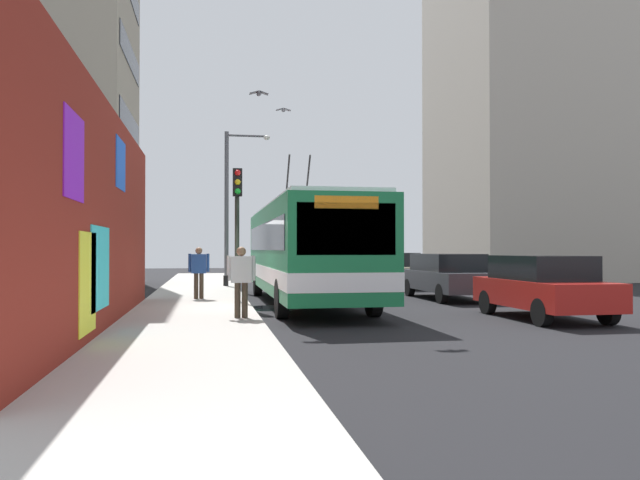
# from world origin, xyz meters

# --- Properties ---
(ground_plane) EXTENTS (80.00, 80.00, 0.00)m
(ground_plane) POSITION_xyz_m (0.00, 0.00, 0.00)
(ground_plane) COLOR black
(sidewalk_slab) EXTENTS (48.00, 3.20, 0.15)m
(sidewalk_slab) POSITION_xyz_m (0.00, 1.60, 0.07)
(sidewalk_slab) COLOR #ADA8A0
(sidewalk_slab) RESTS_ON ground_plane
(graffiti_wall) EXTENTS (13.99, 0.32, 4.73)m
(graffiti_wall) POSITION_xyz_m (-4.02, 3.35, 2.36)
(graffiti_wall) COLOR maroon
(graffiti_wall) RESTS_ON ground_plane
(building_far_left) EXTENTS (8.07, 8.69, 17.26)m
(building_far_left) POSITION_xyz_m (12.52, 9.20, 8.63)
(building_far_left) COLOR #9E937F
(building_far_left) RESTS_ON ground_plane
(building_far_right) EXTENTS (9.66, 9.23, 20.92)m
(building_far_right) POSITION_xyz_m (15.69, -17.00, 10.46)
(building_far_right) COLOR #B2A899
(building_far_right) RESTS_ON ground_plane
(city_bus) EXTENTS (11.98, 2.67, 4.93)m
(city_bus) POSITION_xyz_m (1.94, -1.80, 1.76)
(city_bus) COLOR #19723F
(city_bus) RESTS_ON ground_plane
(parked_car_red) EXTENTS (4.12, 1.88, 1.58)m
(parked_car_red) POSITION_xyz_m (-3.16, -7.00, 0.83)
(parked_car_red) COLOR #B21E19
(parked_car_red) RESTS_ON ground_plane
(parked_car_dark_gray) EXTENTS (4.84, 1.94, 1.58)m
(parked_car_dark_gray) POSITION_xyz_m (3.00, -7.00, 0.84)
(parked_car_dark_gray) COLOR #38383D
(parked_car_dark_gray) RESTS_ON ground_plane
(parked_car_champagne) EXTENTS (4.45, 1.80, 1.58)m
(parked_car_champagne) POSITION_xyz_m (9.26, -7.00, 0.83)
(parked_car_champagne) COLOR #C6B793
(parked_car_champagne) RESTS_ON ground_plane
(pedestrian_midblock) EXTENTS (0.22, 0.67, 1.65)m
(pedestrian_midblock) POSITION_xyz_m (2.82, 1.51, 1.12)
(pedestrian_midblock) COLOR #3F3326
(pedestrian_midblock) RESTS_ON sidewalk_slab
(pedestrian_at_curb) EXTENTS (0.22, 0.74, 1.65)m
(pedestrian_at_curb) POSITION_xyz_m (-2.89, 0.46, 1.11)
(pedestrian_at_curb) COLOR #3F3326
(pedestrian_at_curb) RESTS_ON sidewalk_slab
(traffic_light) EXTENTS (0.49, 0.28, 4.06)m
(traffic_light) POSITION_xyz_m (1.53, 0.35, 2.89)
(traffic_light) COLOR #2D382D
(traffic_light) RESTS_ON sidewalk_slab
(street_lamp) EXTENTS (0.44, 1.97, 6.70)m
(street_lamp) POSITION_xyz_m (9.58, 0.23, 4.01)
(street_lamp) COLOR #4C4C51
(street_lamp) RESTS_ON sidewalk_slab
(flying_pigeons) EXTENTS (6.82, 2.76, 3.05)m
(flying_pigeons) POSITION_xyz_m (1.52, -0.64, 7.88)
(flying_pigeons) COLOR slate
(curbside_puddle) EXTENTS (1.82, 1.82, 0.00)m
(curbside_puddle) POSITION_xyz_m (0.84, -0.60, 0.00)
(curbside_puddle) COLOR black
(curbside_puddle) RESTS_ON ground_plane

